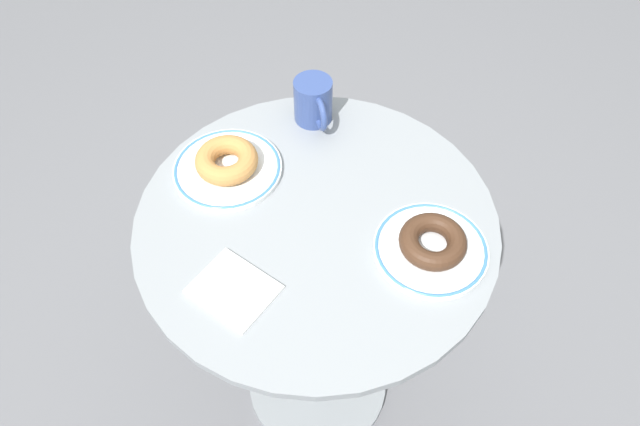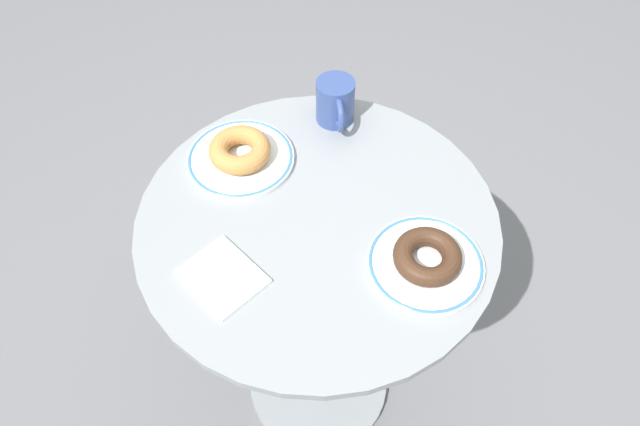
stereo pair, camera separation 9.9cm
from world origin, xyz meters
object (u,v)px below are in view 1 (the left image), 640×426
cafe_table (317,296)px  coffee_mug (314,102)px  donut_old_fashioned (226,161)px  paper_napkin (234,289)px  plate_right (431,249)px  plate_left (227,169)px  donut_chocolate (433,241)px

cafe_table → coffee_mug: bearing=124.9°
donut_old_fashioned → coffee_mug: (0.05, 0.21, 0.02)m
donut_old_fashioned → paper_napkin: (0.17, -0.19, -0.03)m
cafe_table → donut_old_fashioned: size_ratio=6.66×
cafe_table → coffee_mug: (-0.14, 0.21, 0.32)m
plate_right → coffee_mug: coffee_mug is taller
cafe_table → coffee_mug: coffee_mug is taller
plate_left → coffee_mug: bearing=75.0°
plate_right → donut_old_fashioned: 0.40m
plate_left → plate_right: (0.40, 0.05, -0.00)m
cafe_table → plate_left: bearing=-179.7°
cafe_table → plate_right: (0.20, 0.05, 0.28)m
plate_right → donut_chocolate: size_ratio=1.72×
plate_left → plate_right: size_ratio=1.05×
plate_right → paper_napkin: (-0.23, -0.24, -0.00)m
donut_chocolate → plate_right: bearing=-153.4°
donut_old_fashioned → donut_chocolate: donut_old_fashioned is taller
plate_right → donut_chocolate: bearing=26.6°
cafe_table → coffee_mug: size_ratio=7.51×
plate_left → plate_right: bearing=6.9°
donut_chocolate → paper_napkin: bearing=-133.2°
paper_napkin → coffee_mug: (-0.12, 0.40, 0.04)m
cafe_table → plate_right: bearing=13.3°
paper_napkin → coffee_mug: coffee_mug is taller
plate_left → paper_napkin: bearing=-48.6°
plate_left → coffee_mug: coffee_mug is taller
cafe_table → paper_napkin: paper_napkin is taller
donut_old_fashioned → paper_napkin: bearing=-48.6°
plate_right → coffee_mug: bearing=155.1°
plate_right → donut_old_fashioned: donut_old_fashioned is taller
plate_right → coffee_mug: size_ratio=1.87×
donut_chocolate → coffee_mug: (-0.34, 0.16, 0.02)m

